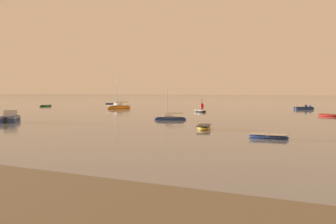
{
  "coord_description": "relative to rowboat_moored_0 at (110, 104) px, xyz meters",
  "views": [
    {
      "loc": [
        48.05,
        -26.5,
        4.07
      ],
      "look_at": [
        12.0,
        36.49,
        0.59
      ],
      "focal_mm": 47.0,
      "sensor_mm": 36.0,
      "label": 1
    }
  ],
  "objects": [
    {
      "name": "rowboat_moored_4",
      "position": [
        72.97,
        -73.48,
        0.02
      ],
      "size": [
        3.56,
        1.38,
        0.55
      ],
      "rotation": [
        0.0,
        0.0,
        0.05
      ],
      "color": "navy",
      "rests_on": "ground"
    },
    {
      "name": "rowboat_moored_7",
      "position": [
        -1.35,
        -25.96,
        0.06
      ],
      "size": [
        1.64,
        4.36,
        0.68
      ],
      "rotation": [
        0.0,
        0.0,
        1.61
      ],
      "color": "#23602D",
      "rests_on": "ground"
    },
    {
      "name": "rowboat_moored_1",
      "position": [
        64.2,
        -67.72,
        0.04
      ],
      "size": [
        2.7,
        4.21,
        0.63
      ],
      "rotation": [
        0.0,
        0.0,
        1.94
      ],
      "color": "gold",
      "rests_on": "ground"
    },
    {
      "name": "channel_buoy",
      "position": [
        34.97,
        -6.57,
        0.33
      ],
      "size": [
        0.9,
        0.9,
        2.3
      ],
      "color": "red",
      "rests_on": "ground"
    },
    {
      "name": "sailboat_moored_1",
      "position": [
        24.29,
        -28.46,
        0.21
      ],
      "size": [
        3.49,
        7.36,
        7.93
      ],
      "rotation": [
        0.0,
        0.0,
        4.52
      ],
      "color": "orange",
      "rests_on": "ground"
    },
    {
      "name": "sailboat_moored_0",
      "position": [
        53.83,
        -56.76,
        0.09
      ],
      "size": [
        4.67,
        3.36,
        5.08
      ],
      "rotation": [
        0.0,
        0.0,
        3.63
      ],
      "color": "navy",
      "rests_on": "ground"
    },
    {
      "name": "motorboat_moored_1",
      "position": [
        36.75,
        -69.96,
        0.22
      ],
      "size": [
        5.55,
        6.03,
        2.32
      ],
      "rotation": [
        0.0,
        0.0,
        2.27
      ],
      "color": "navy",
      "rests_on": "ground"
    },
    {
      "name": "motorboat_moored_3",
      "position": [
        62.51,
        -11.12,
        0.09
      ],
      "size": [
        4.67,
        4.15,
        1.6
      ],
      "rotation": [
        0.0,
        0.0,
        0.66
      ],
      "color": "navy",
      "rests_on": "ground"
    },
    {
      "name": "rowboat_moored_0",
      "position": [
        0.0,
        0.0,
        0.0
      ],
      "size": [
        3.15,
        2.25,
        0.47
      ],
      "rotation": [
        0.0,
        0.0,
        3.6
      ],
      "color": "navy",
      "rests_on": "ground"
    },
    {
      "name": "rowboat_moored_6",
      "position": [
        71.55,
        -36.68,
        0.03
      ],
      "size": [
        3.85,
        2.43,
        0.57
      ],
      "rotation": [
        0.0,
        0.0,
        2.79
      ],
      "color": "red",
      "rests_on": "ground"
    },
    {
      "name": "rowboat_moored_3",
      "position": [
        47.45,
        -33.48,
        0.02
      ],
      "size": [
        3.47,
        2.85,
        0.54
      ],
      "rotation": [
        0.0,
        0.0,
        2.55
      ],
      "color": "black",
      "rests_on": "ground"
    }
  ]
}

